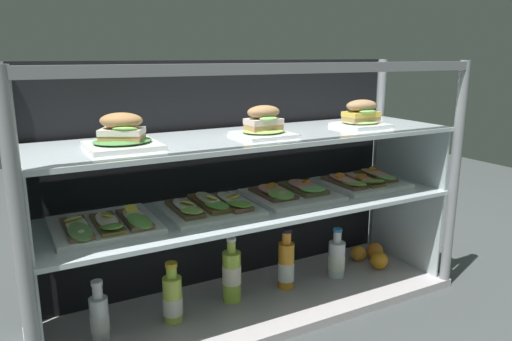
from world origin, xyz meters
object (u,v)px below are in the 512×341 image
Objects in this scene: orange_fruit_rolled_forward at (358,253)px; juice_bottle_back_left at (99,317)px; juice_bottle_front_right_end at (336,258)px; orange_fruit_near_left_post at (379,260)px; open_sandwich_tray_left_of_center at (210,206)px; open_sandwich_tray_center at (291,192)px; juice_bottle_back_center at (232,275)px; orange_fruit_beside_bottles at (375,251)px; plated_roll_sandwich_right_of_center at (361,116)px; open_sandwich_tray_far_left at (106,224)px; plated_roll_sandwich_far_left at (122,135)px; juice_bottle_back_right at (286,265)px; plated_roll_sandwich_mid_left at (264,125)px; juice_bottle_tucked_behind at (173,299)px; open_sandwich_tray_far_right at (361,181)px.

juice_bottle_back_left is at bearing -176.20° from orange_fruit_rolled_forward.
juice_bottle_front_right_end is 0.21m from orange_fruit_near_left_post.
open_sandwich_tray_center is at bearing 2.06° from open_sandwich_tray_left_of_center.
juice_bottle_back_center is 0.74m from orange_fruit_beside_bottles.
plated_roll_sandwich_right_of_center is 0.56× the size of open_sandwich_tray_far_left.
plated_roll_sandwich_far_left is 0.85× the size of juice_bottle_back_right.
open_sandwich_tray_far_left is at bearing -177.79° from open_sandwich_tray_center.
plated_roll_sandwich_mid_left is 2.68× the size of orange_fruit_rolled_forward.
plated_roll_sandwich_right_of_center is 0.81× the size of juice_bottle_tucked_behind.
orange_fruit_near_left_post is 0.11m from orange_fruit_rolled_forward.
orange_fruit_beside_bottles is (1.22, 0.06, -0.04)m from juice_bottle_back_left.
open_sandwich_tray_far_left is at bearing -176.30° from orange_fruit_beside_bottles.
plated_roll_sandwich_mid_left is 0.74× the size of juice_bottle_back_center.
juice_bottle_front_right_end is at bearing -157.64° from orange_fruit_rolled_forward.
juice_bottle_front_right_end is (-0.12, -0.01, -0.31)m from open_sandwich_tray_far_right.
open_sandwich_tray_far_right is 4.26× the size of orange_fruit_beside_bottles.
open_sandwich_tray_far_left is at bearing -177.31° from juice_bottle_back_right.
plated_roll_sandwich_mid_left is at bearing -171.82° from juice_bottle_front_right_end.
open_sandwich_tray_center is at bearing -3.28° from juice_bottle_back_center.
open_sandwich_tray_far_left is at bearing -174.76° from juice_bottle_back_center.
open_sandwich_tray_far_right reaches higher than juice_bottle_back_left.
open_sandwich_tray_center is at bearing 4.02° from plated_roll_sandwich_far_left.
open_sandwich_tray_center is 1.53× the size of juice_bottle_back_left.
plated_roll_sandwich_right_of_center is at bearing -153.71° from orange_fruit_beside_bottles.
plated_roll_sandwich_right_of_center reaches higher than juice_bottle_tucked_behind.
plated_roll_sandwich_right_of_center is at bearing -174.84° from orange_fruit_near_left_post.
plated_roll_sandwich_mid_left is at bearing -8.09° from juice_bottle_tucked_behind.
juice_bottle_tucked_behind is (-0.49, -0.02, -0.31)m from open_sandwich_tray_center.
plated_roll_sandwich_right_of_center reaches higher than juice_bottle_back_center.
plated_roll_sandwich_mid_left is at bearing -154.14° from juice_bottle_back_right.
juice_bottle_back_center is (-0.09, 0.08, -0.56)m from plated_roll_sandwich_mid_left.
plated_roll_sandwich_mid_left reaches higher than juice_bottle_back_right.
open_sandwich_tray_far_right is (0.50, 0.07, -0.27)m from plated_roll_sandwich_mid_left.
orange_fruit_rolled_forward is at bearing 5.33° from juice_bottle_tucked_behind.
orange_fruit_rolled_forward is (-0.02, 0.11, -0.00)m from orange_fruit_near_left_post.
juice_bottle_back_center is (-0.25, 0.01, -0.29)m from open_sandwich_tray_center.
open_sandwich_tray_far_left reaches higher than orange_fruit_near_left_post.
open_sandwich_tray_center is 1.50× the size of juice_bottle_front_right_end.
open_sandwich_tray_far_right is at bearing -1.25° from juice_bottle_back_center.
plated_roll_sandwich_far_left is 2.74× the size of orange_fruit_near_left_post.
juice_bottle_tucked_behind is 0.88× the size of juice_bottle_back_right.
juice_bottle_front_right_end is at bearing 0.25° from open_sandwich_tray_left_of_center.
juice_bottle_back_left reaches higher than orange_fruit_near_left_post.
plated_roll_sandwich_mid_left is 0.59m from juice_bottle_back_right.
open_sandwich_tray_center is at bearing -179.79° from open_sandwich_tray_far_right.
orange_fruit_near_left_post is (0.59, 0.02, -0.63)m from plated_roll_sandwich_mid_left.
open_sandwich_tray_far_left is 0.35m from open_sandwich_tray_left_of_center.
plated_roll_sandwich_right_of_center is 1.17m from juice_bottle_back_left.
juice_bottle_back_right is 0.45m from orange_fruit_near_left_post.
orange_fruit_near_left_post reaches higher than orange_fruit_rolled_forward.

